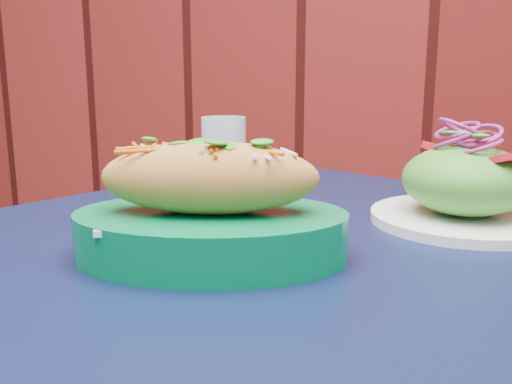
% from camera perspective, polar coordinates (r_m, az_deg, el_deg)
% --- Properties ---
extents(cafe_table, '(1.05, 1.05, 0.75)m').
position_cam_1_polar(cafe_table, '(0.66, 4.29, -12.39)').
color(cafe_table, black).
rests_on(cafe_table, ground).
extents(banh_mi_basket, '(0.32, 0.25, 0.13)m').
position_cam_1_polar(banh_mi_basket, '(0.57, -4.58, -2.00)').
color(banh_mi_basket, '#016B3C').
rests_on(banh_mi_basket, cafe_table).
extents(salad_plate, '(0.23, 0.23, 0.12)m').
position_cam_1_polar(salad_plate, '(0.74, 20.26, 0.55)').
color(salad_plate, white).
rests_on(salad_plate, cafe_table).
extents(water_glass, '(0.07, 0.07, 0.11)m').
position_cam_1_polar(water_glass, '(0.90, -3.23, 3.91)').
color(water_glass, silver).
rests_on(water_glass, cafe_table).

